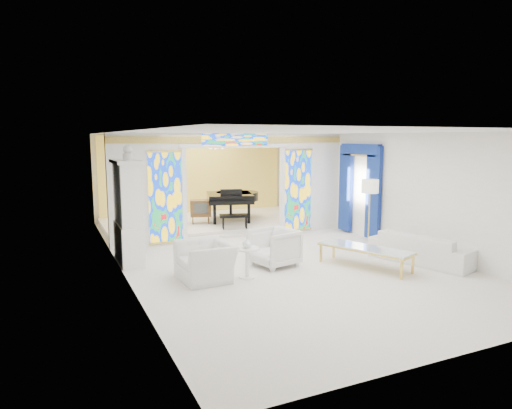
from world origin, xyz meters
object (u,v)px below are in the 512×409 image
armchair_right (274,248)px  grand_piano (233,198)px  sofa (422,248)px  china_cabinet (128,212)px  armchair_left (206,261)px  tv_console (201,208)px  coffee_table (365,249)px

armchair_right → grand_piano: (1.00, 4.97, 0.49)m
sofa → china_cabinet: bearing=47.7°
armchair_left → grand_piano: bearing=150.2°
armchair_right → grand_piano: size_ratio=0.33×
sofa → tv_console: tv_console is taller
coffee_table → sofa: bearing=-7.5°
armchair_left → coffee_table: bearing=76.5°
china_cabinet → armchair_right: bearing=-30.6°
china_cabinet → tv_console: (2.71, 3.03, -0.50)m
grand_piano → armchair_left: bearing=-101.7°
armchair_left → tv_console: size_ratio=1.57×
sofa → coffee_table: (-1.48, 0.20, 0.09)m
coffee_table → tv_console: 6.07m
armchair_right → coffee_table: bearing=48.3°
china_cabinet → grand_piano: (3.91, 3.25, -0.25)m
sofa → grand_piano: grand_piano is taller
armchair_right → coffee_table: 2.02m
armchair_left → grand_piano: 5.96m
coffee_table → grand_piano: (-0.77, 5.94, 0.48)m
armchair_left → armchair_right: bearing=97.5°
grand_piano → armchair_right: bearing=-85.8°
china_cabinet → armchair_right: 3.47m
tv_console → coffee_table: bearing=-55.7°
sofa → armchair_right: bearing=53.0°
coffee_table → grand_piano: 6.01m
coffee_table → tv_console: (-1.98, 5.73, 0.23)m
armchair_left → sofa: 5.04m
armchair_right → tv_console: 4.77m
china_cabinet → armchair_right: size_ratio=2.92×
china_cabinet → armchair_left: bearing=-59.4°
armchair_right → coffee_table: size_ratio=0.42×
china_cabinet → sofa: (6.17, -2.89, -0.83)m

